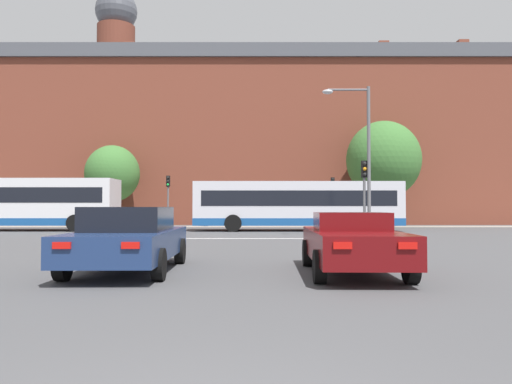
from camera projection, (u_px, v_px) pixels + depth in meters
stop_line_strip at (250, 238)px, 22.73m from camera, size 9.08×0.30×0.01m
far_pavement at (253, 226)px, 36.79m from camera, size 70.09×2.50×0.01m
brick_civic_building at (254, 143)px, 47.63m from camera, size 45.05×15.43×22.33m
car_saloon_left at (131, 238)px, 11.14m from camera, size 2.13×4.89×1.44m
car_roadster_right at (354, 242)px, 10.71m from camera, size 1.99×4.56×1.32m
bus_crossing_lead at (299, 205)px, 30.16m from camera, size 12.42×2.66×2.96m
bus_crossing_trailing at (31, 203)px, 30.40m from camera, size 10.62×2.71×3.15m
traffic_light_far_right at (335, 193)px, 36.26m from camera, size 0.26×0.31×3.60m
traffic_light_far_left at (170, 192)px, 36.14m from camera, size 0.26×0.31×3.72m
traffic_light_near_right at (366, 185)px, 23.46m from camera, size 0.26×0.31×3.63m
street_lamp_junction at (362, 145)px, 23.38m from camera, size 2.25×0.36×7.12m
pedestrian_waiting at (208, 213)px, 37.26m from camera, size 0.43×0.27×1.69m
tree_by_building at (385, 160)px, 37.47m from camera, size 5.56×5.56×7.92m
tree_kerbside at (114, 174)px, 37.85m from camera, size 4.09×4.09×6.13m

